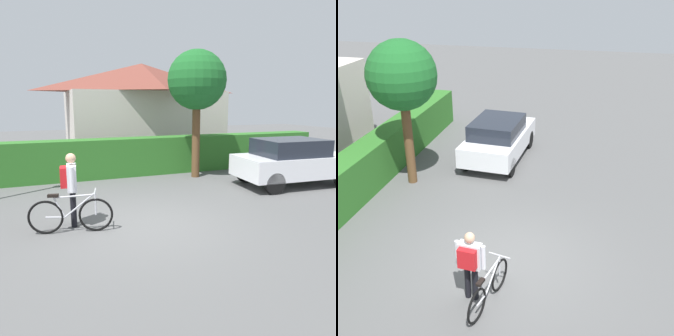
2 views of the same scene
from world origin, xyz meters
TOP-DOWN VIEW (x-y plane):
  - ground_plane at (0.00, 0.00)m, footprint 60.00×60.00m
  - hedge_row at (0.00, 5.32)m, footprint 18.96×0.90m
  - house_distant at (2.92, 9.70)m, footprint 7.74×5.06m
  - parked_car_near at (5.75, 1.75)m, footprint 4.03×2.07m
  - bicycle at (-1.63, 0.16)m, footprint 1.74×0.57m
  - person_rider at (-1.57, 0.56)m, footprint 0.38×0.67m
  - tree_kerbside at (3.27, 4.11)m, footprint 2.13×2.13m

SIDE VIEW (x-z plane):
  - ground_plane at x=0.00m, z-range 0.00..0.00m
  - bicycle at x=-1.63m, z-range -0.05..0.85m
  - hedge_row at x=0.00m, z-range 0.00..1.44m
  - parked_car_near at x=5.75m, z-range 0.04..1.62m
  - person_rider at x=-1.57m, z-range 0.18..1.84m
  - house_distant at x=2.92m, z-range 0.05..4.78m
  - tree_kerbside at x=3.27m, z-range 1.20..5.83m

